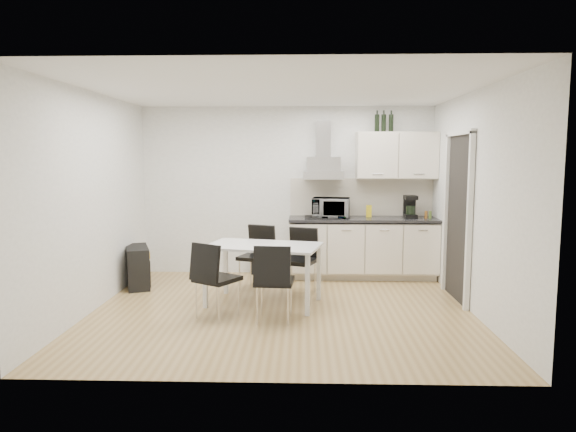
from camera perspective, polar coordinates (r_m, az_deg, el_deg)
name	(u,v)px	position (r m, az deg, el deg)	size (l,w,h in m)	color
ground	(282,310)	(6.27, -0.69, -10.39)	(4.50, 4.50, 0.00)	tan
wall_back	(287,191)	(8.01, -0.08, 2.79)	(4.50, 0.10, 2.60)	white
wall_front	(271,225)	(4.03, -1.93, -0.99)	(4.50, 0.10, 2.60)	white
wall_left	(93,202)	(6.52, -20.89, 1.48)	(0.10, 4.00, 2.60)	white
wall_right	(475,203)	(6.33, 20.09, 1.38)	(0.10, 4.00, 2.60)	white
ceiling	(282,89)	(6.04, -0.72, 13.90)	(4.50, 4.50, 0.00)	white
doorway	(457,219)	(6.87, 18.26, -0.27)	(0.08, 1.04, 2.10)	white
kitchenette	(365,223)	(7.84, 8.57, -0.81)	(2.22, 0.64, 2.52)	beige
dining_table	(263,251)	(6.37, -2.75, -3.95)	(1.51, 1.06, 0.75)	white
chair_far_left	(256,258)	(7.13, -3.57, -4.68)	(0.44, 0.50, 0.88)	black
chair_far_right	(299,262)	(6.85, 1.18, -5.12)	(0.44, 0.50, 0.88)	black
chair_near_left	(217,280)	(5.93, -7.86, -7.04)	(0.44, 0.50, 0.88)	black
chair_near_right	(274,282)	(5.77, -1.53, -7.36)	(0.44, 0.50, 0.88)	black
guitar_amp	(138,267)	(7.58, -16.37, -5.43)	(0.52, 0.75, 0.57)	black
floor_speaker	(258,264)	(8.10, -3.41, -5.38)	(0.18, 0.16, 0.30)	black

